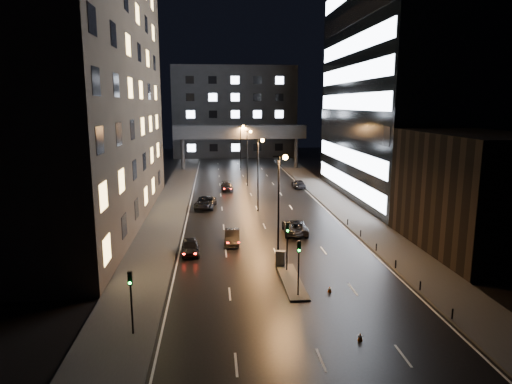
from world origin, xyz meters
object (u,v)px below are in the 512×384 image
car_away_c (205,203)px  car_toward_b (299,184)px  car_away_a (191,247)px  utility_cabinet (281,258)px  car_away_b (232,237)px  car_toward_a (295,227)px  car_away_d (227,187)px

car_away_c → car_toward_b: 22.09m
car_away_a → utility_cabinet: (8.44, -4.47, 0.09)m
car_away_c → car_toward_b: size_ratio=1.21×
car_away_b → car_toward_b: bearing=70.9°
car_toward_a → utility_cabinet: (-3.26, -10.77, 0.05)m
car_away_a → car_away_c: bearing=83.6°
car_away_c → car_away_d: bearing=82.4°
car_away_a → car_away_d: size_ratio=0.91×
car_toward_b → car_away_a: bearing=63.1°
car_away_a → utility_cabinet: size_ratio=3.17×
car_away_a → utility_cabinet: utility_cabinet is taller
car_away_c → car_toward_b: car_away_c is taller
car_away_b → car_away_a: bearing=-140.6°
car_away_d → car_toward_a: bearing=-77.3°
car_away_b → utility_cabinet: bearing=-58.1°
car_away_b → car_away_c: 17.49m
car_toward_b → utility_cabinet: utility_cabinet is taller
car_away_b → car_away_d: 30.42m
car_away_b → utility_cabinet: (4.13, -7.59, 0.10)m
car_away_a → car_away_b: size_ratio=0.98×
car_away_a → car_away_d: 33.87m
car_away_a → car_away_c: (1.16, 20.34, 0.06)m
car_away_b → car_toward_a: (7.39, 3.17, 0.06)m
car_away_c → utility_cabinet: bearing=-66.2°
car_away_b → car_toward_a: car_toward_a is taller
car_away_b → car_away_d: size_ratio=0.93×
car_away_d → car_toward_a: (7.00, -27.25, 0.10)m
car_away_b → car_away_d: car_away_b is taller
car_away_a → car_away_c: size_ratio=0.75×
car_away_d → car_toward_a: 28.13m
car_away_c → car_toward_a: 17.55m
car_away_b → car_toward_b: 34.65m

